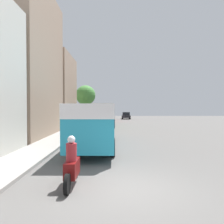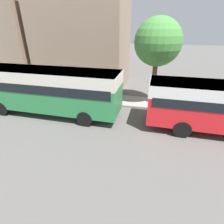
% 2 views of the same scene
% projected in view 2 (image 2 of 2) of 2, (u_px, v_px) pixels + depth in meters
% --- Properties ---
extents(building_far_terrace, '(5.95, 8.51, 9.71)m').
position_uv_depth(building_far_terrace, '(83.00, 36.00, 17.18)').
color(building_far_terrace, gray).
rests_on(building_far_terrace, ground_plane).
extents(bus_following, '(2.59, 10.13, 3.16)m').
position_uv_depth(bus_following, '(47.00, 86.00, 11.93)').
color(bus_following, '#2D8447').
rests_on(bus_following, ground_plane).
extents(street_tree, '(3.34, 3.34, 6.23)m').
position_uv_depth(street_tree, '(158.00, 43.00, 12.24)').
color(street_tree, brown).
rests_on(street_tree, sidewalk).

